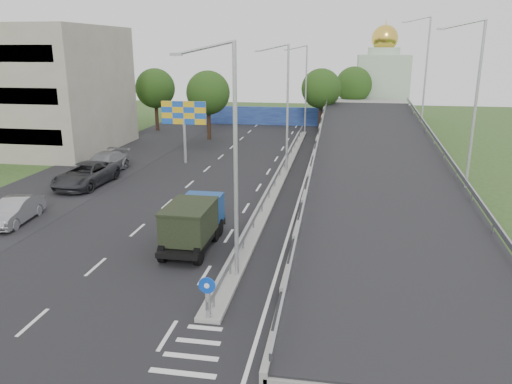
% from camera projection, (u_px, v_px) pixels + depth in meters
% --- Properties ---
extents(ground, '(160.00, 160.00, 0.00)m').
position_uv_depth(ground, '(192.00, 356.00, 16.75)').
color(ground, '#2D4C1E').
rests_on(ground, ground).
extents(road_surface, '(26.00, 90.00, 0.04)m').
position_uv_depth(road_surface, '(232.00, 190.00, 36.17)').
color(road_surface, black).
rests_on(road_surface, ground).
extents(parking_strip, '(8.00, 90.00, 0.05)m').
position_uv_depth(parking_strip, '(67.00, 183.00, 38.28)').
color(parking_strip, black).
rests_on(parking_strip, ground).
extents(median, '(1.00, 44.00, 0.20)m').
position_uv_depth(median, '(280.00, 177.00, 39.44)').
color(median, gray).
rests_on(median, ground).
extents(overpass_ramp, '(10.00, 50.00, 3.50)m').
position_uv_depth(overpass_ramp, '(378.00, 160.00, 37.77)').
color(overpass_ramp, gray).
rests_on(overpass_ramp, ground).
extents(median_guardrail, '(0.09, 44.00, 0.71)m').
position_uv_depth(median_guardrail, '(280.00, 169.00, 39.26)').
color(median_guardrail, gray).
rests_on(median_guardrail, median).
extents(sign_bollard, '(0.64, 0.23, 1.67)m').
position_uv_depth(sign_bollard, '(208.00, 297.00, 18.52)').
color(sign_bollard, black).
rests_on(sign_bollard, median).
extents(lamp_post_near, '(2.74, 0.18, 10.08)m').
position_uv_depth(lamp_post_near, '(231.00, 151.00, 20.79)').
color(lamp_post_near, '#B2B5B7').
rests_on(lamp_post_near, median).
extents(lamp_post_mid, '(2.74, 0.18, 10.08)m').
position_uv_depth(lamp_post_mid, '(285.00, 102.00, 39.73)').
color(lamp_post_mid, '#B2B5B7').
rests_on(lamp_post_mid, median).
extents(lamp_post_far, '(2.74, 0.18, 10.08)m').
position_uv_depth(lamp_post_far, '(304.00, 84.00, 58.66)').
color(lamp_post_far, '#B2B5B7').
rests_on(lamp_post_far, median).
extents(blue_wall, '(30.00, 0.50, 2.40)m').
position_uv_depth(blue_wall, '(276.00, 116.00, 66.29)').
color(blue_wall, navy).
rests_on(blue_wall, ground).
extents(church, '(7.00, 7.00, 13.80)m').
position_uv_depth(church, '(382.00, 82.00, 70.45)').
color(church, '#B2CCAD').
rests_on(church, ground).
extents(billboard, '(4.00, 0.24, 5.50)m').
position_uv_depth(billboard, '(184.00, 116.00, 43.55)').
color(billboard, '#B2B5B7').
rests_on(billboard, ground).
extents(tree_left_mid, '(4.80, 4.80, 7.60)m').
position_uv_depth(tree_left_mid, '(208.00, 93.00, 54.80)').
color(tree_left_mid, black).
rests_on(tree_left_mid, ground).
extents(tree_median_far, '(4.80, 4.80, 7.60)m').
position_uv_depth(tree_median_far, '(321.00, 89.00, 60.42)').
color(tree_median_far, black).
rests_on(tree_median_far, ground).
extents(tree_left_far, '(4.80, 4.80, 7.60)m').
position_uv_depth(tree_left_far, '(155.00, 88.00, 60.83)').
color(tree_left_far, black).
rests_on(tree_left_far, ground).
extents(tree_ramp_far, '(4.80, 4.80, 7.60)m').
position_uv_depth(tree_ramp_far, '(354.00, 85.00, 66.40)').
color(tree_ramp_far, black).
rests_on(tree_ramp_far, ground).
extents(dump_truck, '(2.22, 5.63, 2.48)m').
position_uv_depth(dump_truck, '(194.00, 221.00, 25.62)').
color(dump_truck, black).
rests_on(dump_truck, ground).
extents(parked_car_b, '(1.97, 4.61, 1.48)m').
position_uv_depth(parked_car_b, '(15.00, 211.00, 29.28)').
color(parked_car_b, gray).
rests_on(parked_car_b, ground).
extents(parked_car_c, '(3.12, 6.31, 1.72)m').
position_uv_depth(parked_car_c, '(86.00, 175.00, 37.10)').
color(parked_car_c, '#2A2B2F').
rests_on(parked_car_c, ground).
extents(parked_car_d, '(2.61, 5.91, 1.69)m').
position_uv_depth(parked_car_d, '(104.00, 163.00, 40.79)').
color(parked_car_d, gray).
rests_on(parked_car_d, ground).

